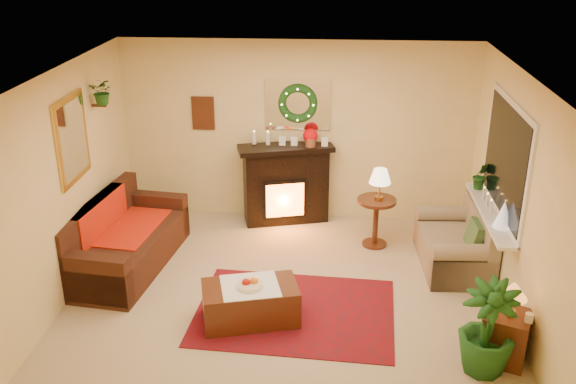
# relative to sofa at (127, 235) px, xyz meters

# --- Properties ---
(floor) EXTENTS (5.00, 5.00, 0.00)m
(floor) POSITION_rel_sofa_xyz_m (2.04, -0.53, -0.43)
(floor) COLOR beige
(floor) RESTS_ON ground
(ceiling) EXTENTS (5.00, 5.00, 0.00)m
(ceiling) POSITION_rel_sofa_xyz_m (2.04, -0.53, 2.17)
(ceiling) COLOR white
(ceiling) RESTS_ON ground
(wall_back) EXTENTS (5.00, 5.00, 0.00)m
(wall_back) POSITION_rel_sofa_xyz_m (2.04, 1.72, 0.87)
(wall_back) COLOR #EFD88C
(wall_back) RESTS_ON ground
(wall_front) EXTENTS (5.00, 5.00, 0.00)m
(wall_front) POSITION_rel_sofa_xyz_m (2.04, -2.78, 0.87)
(wall_front) COLOR #EFD88C
(wall_front) RESTS_ON ground
(wall_left) EXTENTS (4.50, 4.50, 0.00)m
(wall_left) POSITION_rel_sofa_xyz_m (-0.46, -0.53, 0.87)
(wall_left) COLOR #EFD88C
(wall_left) RESTS_ON ground
(wall_right) EXTENTS (4.50, 4.50, 0.00)m
(wall_right) POSITION_rel_sofa_xyz_m (4.54, -0.53, 0.87)
(wall_right) COLOR #EFD88C
(wall_right) RESTS_ON ground
(area_rug) EXTENTS (2.30, 1.78, 0.01)m
(area_rug) POSITION_rel_sofa_xyz_m (2.17, -0.92, -0.42)
(area_rug) COLOR #48130D
(area_rug) RESTS_ON floor
(sofa) EXTENTS (1.15, 2.13, 0.87)m
(sofa) POSITION_rel_sofa_xyz_m (0.00, 0.00, 0.00)
(sofa) COLOR brown
(sofa) RESTS_ON floor
(red_throw) EXTENTS (0.74, 1.21, 0.02)m
(red_throw) POSITION_rel_sofa_xyz_m (-0.04, 0.19, 0.02)
(red_throw) COLOR #C00402
(red_throw) RESTS_ON sofa
(fireplace) EXTENTS (1.24, 0.67, 1.09)m
(fireplace) POSITION_rel_sofa_xyz_m (1.88, 1.51, 0.12)
(fireplace) COLOR black
(fireplace) RESTS_ON floor
(poinsettia) EXTENTS (0.21, 0.21, 0.21)m
(poinsettia) POSITION_rel_sofa_xyz_m (2.23, 1.53, 0.87)
(poinsettia) COLOR red
(poinsettia) RESTS_ON fireplace
(mantel_candle_a) EXTENTS (0.06, 0.06, 0.18)m
(mantel_candle_a) POSITION_rel_sofa_xyz_m (1.44, 1.51, 0.83)
(mantel_candle_a) COLOR #F3E5BD
(mantel_candle_a) RESTS_ON fireplace
(mantel_candle_b) EXTENTS (0.06, 0.06, 0.18)m
(mantel_candle_b) POSITION_rel_sofa_xyz_m (1.63, 1.50, 0.83)
(mantel_candle_b) COLOR #EAE5C3
(mantel_candle_b) RESTS_ON fireplace
(mantel_mirror) EXTENTS (0.92, 0.02, 0.72)m
(mantel_mirror) POSITION_rel_sofa_xyz_m (2.04, 1.70, 1.27)
(mantel_mirror) COLOR white
(mantel_mirror) RESTS_ON wall_back
(wreath) EXTENTS (0.55, 0.11, 0.55)m
(wreath) POSITION_rel_sofa_xyz_m (2.04, 1.66, 1.29)
(wreath) COLOR #194719
(wreath) RESTS_ON wall_back
(wall_art) EXTENTS (0.32, 0.03, 0.48)m
(wall_art) POSITION_rel_sofa_xyz_m (0.69, 1.70, 1.12)
(wall_art) COLOR #381E11
(wall_art) RESTS_ON wall_back
(gold_mirror) EXTENTS (0.03, 0.84, 1.00)m
(gold_mirror) POSITION_rel_sofa_xyz_m (-0.44, -0.23, 1.32)
(gold_mirror) COLOR gold
(gold_mirror) RESTS_ON wall_left
(hanging_plant) EXTENTS (0.33, 0.28, 0.36)m
(hanging_plant) POSITION_rel_sofa_xyz_m (-0.30, 0.52, 1.54)
(hanging_plant) COLOR #194719
(hanging_plant) RESTS_ON wall_left
(loveseat) EXTENTS (0.84, 1.37, 0.78)m
(loveseat) POSITION_rel_sofa_xyz_m (4.10, 0.31, -0.01)
(loveseat) COLOR tan
(loveseat) RESTS_ON floor
(window_frame) EXTENTS (0.03, 1.86, 1.36)m
(window_frame) POSITION_rel_sofa_xyz_m (4.53, 0.02, 1.12)
(window_frame) COLOR white
(window_frame) RESTS_ON wall_right
(window_glass) EXTENTS (0.02, 1.70, 1.22)m
(window_glass) POSITION_rel_sofa_xyz_m (4.51, 0.02, 1.12)
(window_glass) COLOR black
(window_glass) RESTS_ON wall_right
(window_sill) EXTENTS (0.22, 1.86, 0.04)m
(window_sill) POSITION_rel_sofa_xyz_m (4.42, 0.02, 0.44)
(window_sill) COLOR white
(window_sill) RESTS_ON wall_right
(mini_tree) EXTENTS (0.22, 0.22, 0.32)m
(mini_tree) POSITION_rel_sofa_xyz_m (4.46, -0.40, 0.61)
(mini_tree) COLOR white
(mini_tree) RESTS_ON window_sill
(sill_plant) EXTENTS (0.26, 0.21, 0.48)m
(sill_plant) POSITION_rel_sofa_xyz_m (4.44, 0.74, 0.65)
(sill_plant) COLOR black
(sill_plant) RESTS_ON window_sill
(side_table_round) EXTENTS (0.55, 0.55, 0.67)m
(side_table_round) POSITION_rel_sofa_xyz_m (3.14, 0.81, -0.11)
(side_table_round) COLOR black
(side_table_round) RESTS_ON floor
(lamp_cream) EXTENTS (0.29, 0.29, 0.44)m
(lamp_cream) POSITION_rel_sofa_xyz_m (3.17, 0.79, 0.45)
(lamp_cream) COLOR #FFE8B4
(lamp_cream) RESTS_ON side_table_round
(end_table_square) EXTENTS (0.55, 0.55, 0.52)m
(end_table_square) POSITION_rel_sofa_xyz_m (4.30, -1.60, -0.16)
(end_table_square) COLOR black
(end_table_square) RESTS_ON floor
(lamp_tiffany) EXTENTS (0.27, 0.27, 0.40)m
(lamp_tiffany) POSITION_rel_sofa_xyz_m (4.30, -1.61, 0.31)
(lamp_tiffany) COLOR orange
(lamp_tiffany) RESTS_ON end_table_square
(coffee_table) EXTENTS (1.13, 0.80, 0.43)m
(coffee_table) POSITION_rel_sofa_xyz_m (1.70, -1.11, -0.22)
(coffee_table) COLOR black
(coffee_table) RESTS_ON floor
(fruit_bowl) EXTENTS (0.28, 0.28, 0.06)m
(fruit_bowl) POSITION_rel_sofa_xyz_m (1.70, -1.14, 0.02)
(fruit_bowl) COLOR #ECE8CA
(fruit_bowl) RESTS_ON coffee_table
(floor_palm) EXTENTS (2.02, 2.02, 2.87)m
(floor_palm) POSITION_rel_sofa_xyz_m (4.06, -1.79, 0.02)
(floor_palm) COLOR #294F22
(floor_palm) RESTS_ON floor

